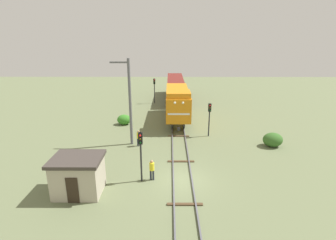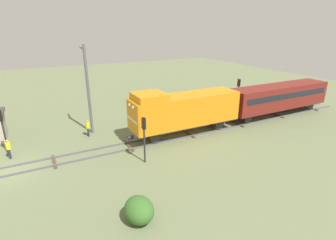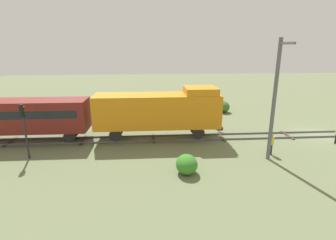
{
  "view_description": "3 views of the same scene",
  "coord_description": "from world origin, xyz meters",
  "px_view_note": "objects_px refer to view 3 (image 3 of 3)",
  "views": [
    {
      "loc": [
        -1.04,
        -18.21,
        10.65
      ],
      "look_at": [
        -1.22,
        11.42,
        1.38
      ],
      "focal_mm": 28.0,
      "sensor_mm": 36.0,
      "label": 1
    },
    {
      "loc": [
        20.98,
        2.64,
        10.36
      ],
      "look_at": [
        -0.93,
        14.12,
        1.54
      ],
      "focal_mm": 28.0,
      "sensor_mm": 36.0,
      "label": 2
    },
    {
      "loc": [
        -22.78,
        16.3,
        8.28
      ],
      "look_at": [
        -1.1,
        14.71,
        2.11
      ],
      "focal_mm": 28.0,
      "sensor_mm": 36.0,
      "label": 3
    }
  ],
  "objects_px": {
    "worker_by_signal": "(271,142)",
    "catenary_mast": "(275,98)",
    "locomotive": "(159,110)",
    "traffic_signal_mid": "(213,102)",
    "passenger_car_leading": "(5,115)",
    "traffic_signal_far": "(24,122)"
  },
  "relations": [
    {
      "from": "traffic_signal_mid",
      "to": "worker_by_signal",
      "type": "relative_size",
      "value": 2.23
    },
    {
      "from": "passenger_car_leading",
      "to": "worker_by_signal",
      "type": "bearing_deg",
      "value": -100.85
    },
    {
      "from": "catenary_mast",
      "to": "traffic_signal_mid",
      "type": "bearing_deg",
      "value": 15.52
    },
    {
      "from": "traffic_signal_far",
      "to": "catenary_mast",
      "type": "distance_m",
      "value": 18.29
    },
    {
      "from": "catenary_mast",
      "to": "worker_by_signal",
      "type": "bearing_deg",
      "value": -33.2
    },
    {
      "from": "locomotive",
      "to": "traffic_signal_far",
      "type": "bearing_deg",
      "value": 109.57
    },
    {
      "from": "locomotive",
      "to": "catenary_mast",
      "type": "bearing_deg",
      "value": -122.24
    },
    {
      "from": "locomotive",
      "to": "catenary_mast",
      "type": "distance_m",
      "value": 9.67
    },
    {
      "from": "passenger_car_leading",
      "to": "traffic_signal_far",
      "type": "relative_size",
      "value": 3.33
    },
    {
      "from": "locomotive",
      "to": "traffic_signal_mid",
      "type": "relative_size",
      "value": 3.05
    },
    {
      "from": "locomotive",
      "to": "worker_by_signal",
      "type": "bearing_deg",
      "value": -116.09
    },
    {
      "from": "worker_by_signal",
      "to": "catenary_mast",
      "type": "bearing_deg",
      "value": 121.19
    },
    {
      "from": "passenger_car_leading",
      "to": "traffic_signal_far",
      "type": "xyz_separation_m",
      "value": [
        -3.6,
        -3.21,
        0.4
      ]
    },
    {
      "from": "worker_by_signal",
      "to": "catenary_mast",
      "type": "xyz_separation_m",
      "value": [
        -0.86,
        0.56,
        3.67
      ]
    },
    {
      "from": "traffic_signal_far",
      "to": "locomotive",
      "type": "bearing_deg",
      "value": -70.43
    },
    {
      "from": "locomotive",
      "to": "traffic_signal_mid",
      "type": "bearing_deg",
      "value": -59.05
    },
    {
      "from": "locomotive",
      "to": "traffic_signal_far",
      "type": "xyz_separation_m",
      "value": [
        -3.6,
        10.13,
        0.15
      ]
    },
    {
      "from": "traffic_signal_far",
      "to": "catenary_mast",
      "type": "bearing_deg",
      "value": -94.59
    },
    {
      "from": "traffic_signal_far",
      "to": "catenary_mast",
      "type": "relative_size",
      "value": 0.48
    },
    {
      "from": "passenger_car_leading",
      "to": "traffic_signal_far",
      "type": "height_order",
      "value": "traffic_signal_far"
    },
    {
      "from": "traffic_signal_far",
      "to": "passenger_car_leading",
      "type": "bearing_deg",
      "value": 41.7
    },
    {
      "from": "traffic_signal_mid",
      "to": "catenary_mast",
      "type": "distance_m",
      "value": 9.0
    }
  ]
}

